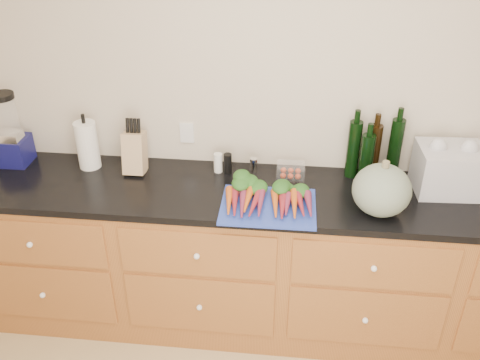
# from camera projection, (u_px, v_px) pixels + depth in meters

# --- Properties ---
(wall_back) EXTENTS (4.10, 0.05, 2.60)m
(wall_back) POSITION_uv_depth(u_px,v_px,m) (293.00, 106.00, 2.96)
(wall_back) COLOR beige
(wall_back) RESTS_ON ground
(cabinets) EXTENTS (3.60, 0.64, 0.90)m
(cabinets) POSITION_uv_depth(u_px,v_px,m) (284.00, 263.00, 3.12)
(cabinets) COLOR brown
(cabinets) RESTS_ON ground
(countertop) EXTENTS (3.64, 0.62, 0.04)m
(countertop) POSITION_uv_depth(u_px,v_px,m) (288.00, 195.00, 2.88)
(countertop) COLOR black
(countertop) RESTS_ON cabinets
(cutting_board) EXTENTS (0.49, 0.37, 0.01)m
(cutting_board) POSITION_uv_depth(u_px,v_px,m) (268.00, 207.00, 2.74)
(cutting_board) COLOR #253CA6
(cutting_board) RESTS_ON countertop
(carrots) EXTENTS (0.45, 0.33, 0.06)m
(carrots) POSITION_uv_depth(u_px,v_px,m) (269.00, 197.00, 2.76)
(carrots) COLOR #CB5617
(carrots) RESTS_ON cutting_board
(squash) EXTENTS (0.29, 0.29, 0.26)m
(squash) POSITION_uv_depth(u_px,v_px,m) (382.00, 190.00, 2.64)
(squash) COLOR #586857
(squash) RESTS_ON countertop
(blender_appliance) EXTENTS (0.17, 0.17, 0.43)m
(blender_appliance) POSITION_uv_depth(u_px,v_px,m) (10.00, 134.00, 3.06)
(blender_appliance) COLOR #10104D
(blender_appliance) RESTS_ON countertop
(paper_towel) EXTENTS (0.12, 0.12, 0.28)m
(paper_towel) POSITION_uv_depth(u_px,v_px,m) (87.00, 145.00, 3.04)
(paper_towel) COLOR white
(paper_towel) RESTS_ON countertop
(knife_block) EXTENTS (0.12, 0.12, 0.23)m
(knife_block) POSITION_uv_depth(u_px,v_px,m) (135.00, 153.00, 3.01)
(knife_block) COLOR tan
(knife_block) RESTS_ON countertop
(grinder_salt) EXTENTS (0.05, 0.05, 0.11)m
(grinder_salt) POSITION_uv_depth(u_px,v_px,m) (218.00, 163.00, 3.03)
(grinder_salt) COLOR silver
(grinder_salt) RESTS_ON countertop
(grinder_pepper) EXTENTS (0.05, 0.05, 0.12)m
(grinder_pepper) POSITION_uv_depth(u_px,v_px,m) (228.00, 163.00, 3.03)
(grinder_pepper) COLOR black
(grinder_pepper) RESTS_ON countertop
(canister_chrome) EXTENTS (0.04, 0.04, 0.10)m
(canister_chrome) POSITION_uv_depth(u_px,v_px,m) (254.00, 166.00, 3.02)
(canister_chrome) COLOR white
(canister_chrome) RESTS_ON countertop
(tomato_box) EXTENTS (0.16, 0.12, 0.07)m
(tomato_box) POSITION_uv_depth(u_px,v_px,m) (291.00, 171.00, 3.00)
(tomato_box) COLOR white
(tomato_box) RESTS_ON countertop
(bottles) EXTENTS (0.29, 0.15, 0.35)m
(bottles) POSITION_uv_depth(u_px,v_px,m) (372.00, 152.00, 2.93)
(bottles) COLOR black
(bottles) RESTS_ON countertop
(grocery_bag) EXTENTS (0.35, 0.29, 0.25)m
(grocery_bag) POSITION_uv_depth(u_px,v_px,m) (449.00, 169.00, 2.83)
(grocery_bag) COLOR silver
(grocery_bag) RESTS_ON countertop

